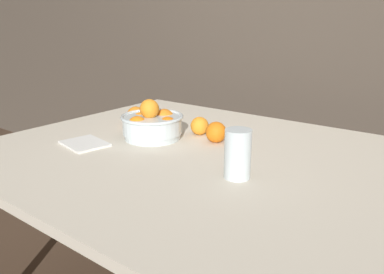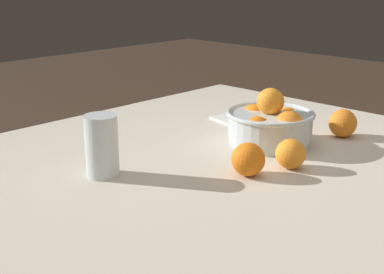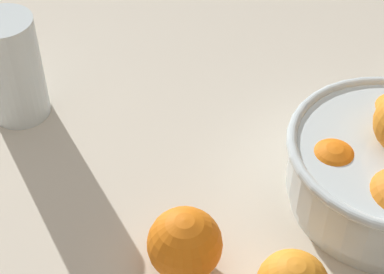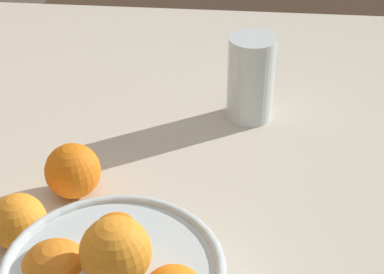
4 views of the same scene
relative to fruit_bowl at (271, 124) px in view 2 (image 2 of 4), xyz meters
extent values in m
cube|color=beige|center=(0.21, -0.02, -0.07)|extent=(1.41, 1.20, 0.03)
cylinder|color=#936B47|center=(-0.44, -0.56, -0.44)|extent=(0.05, 0.05, 0.71)
cylinder|color=silver|center=(0.00, 0.00, -0.04)|extent=(0.22, 0.22, 0.02)
cylinder|color=silver|center=(0.00, 0.00, 0.00)|extent=(0.23, 0.23, 0.06)
torus|color=silver|center=(0.00, 0.00, 0.03)|extent=(0.24, 0.24, 0.01)
sphere|color=orange|center=(0.07, 0.01, 0.00)|extent=(0.07, 0.07, 0.07)
sphere|color=orange|center=(0.01, 0.06, 0.01)|extent=(0.08, 0.08, 0.08)
sphere|color=orange|center=(-0.07, 0.01, 0.00)|extent=(0.07, 0.07, 0.07)
sphere|color=orange|center=(-0.01, -0.07, 0.00)|extent=(0.08, 0.08, 0.08)
sphere|color=orange|center=(-0.01, -0.01, 0.06)|extent=(0.07, 0.07, 0.07)
cylinder|color=#F4A314|center=(0.46, -0.14, -0.01)|extent=(0.07, 0.07, 0.10)
cylinder|color=silver|center=(0.46, -0.14, 0.02)|extent=(0.08, 0.08, 0.14)
sphere|color=orange|center=(-0.20, 0.11, -0.02)|extent=(0.08, 0.08, 0.08)
sphere|color=orange|center=(0.22, 0.10, -0.02)|extent=(0.08, 0.08, 0.08)
sphere|color=orange|center=(0.12, 0.15, -0.02)|extent=(0.07, 0.07, 0.07)
cube|color=white|center=(-0.14, -0.21, -0.05)|extent=(0.19, 0.16, 0.01)
camera|label=1|loc=(0.96, -1.01, 0.37)|focal=35.00mm
camera|label=2|loc=(1.14, 0.81, 0.40)|focal=50.00mm
camera|label=3|loc=(0.20, 0.50, 0.51)|focal=60.00mm
camera|label=4|loc=(-0.47, -0.13, 0.52)|focal=60.00mm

